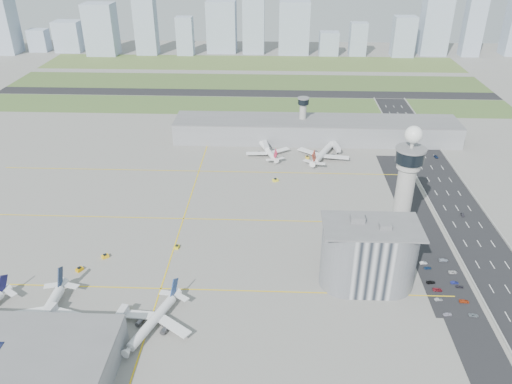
{
  "coord_description": "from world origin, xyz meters",
  "views": [
    {
      "loc": [
        9.91,
        -203.69,
        144.21
      ],
      "look_at": [
        0.0,
        35.0,
        15.0
      ],
      "focal_mm": 35.0,
      "sensor_mm": 36.0,
      "label": 1
    }
  ],
  "objects_px": {
    "jet_bridge_near_1": "(35,331)",
    "car_lot_7": "(464,301)",
    "jet_bridge_far_1": "(333,145)",
    "car_lot_11": "(444,260)",
    "jet_bridge_near_2": "(111,333)",
    "car_lot_5": "(423,263)",
    "tug_2": "(105,256)",
    "car_lot_0": "(448,314)",
    "car_lot_2": "(437,290)",
    "car_lot_8": "(460,287)",
    "secondary_tower": "(303,115)",
    "jet_bridge_far_0": "(264,143)",
    "car_lot_1": "(439,299)",
    "car_hw_4": "(399,126)",
    "tug_0": "(79,269)",
    "car_lot_4": "(428,268)",
    "car_lot_10": "(453,272)",
    "car_lot_6": "(474,315)",
    "tug_5": "(307,157)",
    "airplane_far_b": "(324,149)",
    "airplane_far_a": "(268,147)",
    "car_hw_2": "(436,157)",
    "admin_building": "(368,255)",
    "tug_4": "(275,180)",
    "tug_1": "(125,309)",
    "car_lot_9": "(454,283)",
    "control_tower": "(406,185)",
    "airplane_near_c": "(152,317)",
    "car_lot_3": "(431,282)"
  },
  "relations": [
    {
      "from": "jet_bridge_near_1",
      "to": "car_lot_7",
      "type": "relative_size",
      "value": 3.29
    },
    {
      "from": "jet_bridge_far_1",
      "to": "car_lot_11",
      "type": "relative_size",
      "value": 3.16
    },
    {
      "from": "jet_bridge_near_2",
      "to": "car_lot_5",
      "type": "relative_size",
      "value": 3.8
    },
    {
      "from": "jet_bridge_near_2",
      "to": "tug_2",
      "type": "distance_m",
      "value": 56.57
    },
    {
      "from": "car_lot_5",
      "to": "car_lot_0",
      "type": "bearing_deg",
      "value": 172.65
    },
    {
      "from": "car_lot_2",
      "to": "car_lot_8",
      "type": "height_order",
      "value": "car_lot_2"
    },
    {
      "from": "secondary_tower",
      "to": "jet_bridge_far_0",
      "type": "height_order",
      "value": "secondary_tower"
    },
    {
      "from": "car_lot_1",
      "to": "car_hw_4",
      "type": "distance_m",
      "value": 212.22
    },
    {
      "from": "jet_bridge_far_0",
      "to": "car_lot_0",
      "type": "height_order",
      "value": "jet_bridge_far_0"
    },
    {
      "from": "jet_bridge_far_1",
      "to": "car_hw_4",
      "type": "bearing_deg",
      "value": 118.59
    },
    {
      "from": "car_lot_7",
      "to": "car_lot_8",
      "type": "distance_m",
      "value": 10.02
    },
    {
      "from": "tug_0",
      "to": "car_lot_4",
      "type": "height_order",
      "value": "tug_0"
    },
    {
      "from": "car_lot_4",
      "to": "car_lot_10",
      "type": "distance_m",
      "value": 11.29
    },
    {
      "from": "car_lot_6",
      "to": "car_lot_7",
      "type": "height_order",
      "value": "car_lot_7"
    },
    {
      "from": "tug_5",
      "to": "car_lot_11",
      "type": "relative_size",
      "value": 0.79
    },
    {
      "from": "airplane_far_b",
      "to": "car_hw_4",
      "type": "distance_m",
      "value": 90.33
    },
    {
      "from": "airplane_far_a",
      "to": "airplane_far_b",
      "type": "xyz_separation_m",
      "value": [
        38.9,
        -3.41,
        0.9
      ]
    },
    {
      "from": "secondary_tower",
      "to": "jet_bridge_far_0",
      "type": "xyz_separation_m",
      "value": [
        -28.0,
        -18.0,
        -15.95
      ]
    },
    {
      "from": "airplane_far_b",
      "to": "car_hw_2",
      "type": "height_order",
      "value": "airplane_far_b"
    },
    {
      "from": "tug_2",
      "to": "car_lot_10",
      "type": "xyz_separation_m",
      "value": [
        166.15,
        -5.37,
        -0.4
      ]
    },
    {
      "from": "car_lot_4",
      "to": "car_lot_10",
      "type": "xyz_separation_m",
      "value": [
        10.94,
        -2.79,
        -0.02
      ]
    },
    {
      "from": "jet_bridge_far_0",
      "to": "car_lot_5",
      "type": "distance_m",
      "value": 159.98
    },
    {
      "from": "car_lot_5",
      "to": "car_lot_7",
      "type": "height_order",
      "value": "car_lot_7"
    },
    {
      "from": "admin_building",
      "to": "car_lot_4",
      "type": "height_order",
      "value": "admin_building"
    },
    {
      "from": "tug_4",
      "to": "car_lot_8",
      "type": "height_order",
      "value": "tug_4"
    },
    {
      "from": "airplane_far_b",
      "to": "car_lot_5",
      "type": "height_order",
      "value": "airplane_far_b"
    },
    {
      "from": "tug_1",
      "to": "car_lot_11",
      "type": "distance_m",
      "value": 150.34
    },
    {
      "from": "secondary_tower",
      "to": "car_lot_9",
      "type": "height_order",
      "value": "secondary_tower"
    },
    {
      "from": "control_tower",
      "to": "tug_4",
      "type": "xyz_separation_m",
      "value": [
        -61.48,
        69.59,
        -34.05
      ]
    },
    {
      "from": "car_lot_1",
      "to": "control_tower",
      "type": "bearing_deg",
      "value": 4.91
    },
    {
      "from": "airplane_near_c",
      "to": "jet_bridge_near_2",
      "type": "distance_m",
      "value": 16.69
    },
    {
      "from": "car_lot_6",
      "to": "car_lot_10",
      "type": "relative_size",
      "value": 0.96
    },
    {
      "from": "car_lot_4",
      "to": "car_lot_7",
      "type": "relative_size",
      "value": 0.81
    },
    {
      "from": "car_lot_3",
      "to": "airplane_far_a",
      "type": "bearing_deg",
      "value": 19.57
    },
    {
      "from": "tug_4",
      "to": "car_lot_8",
      "type": "distance_m",
      "value": 131.23
    },
    {
      "from": "jet_bridge_far_0",
      "to": "car_lot_11",
      "type": "bearing_deg",
      "value": 23.66
    },
    {
      "from": "admin_building",
      "to": "tug_2",
      "type": "xyz_separation_m",
      "value": [
        -124.05,
        14.23,
        -14.33
      ]
    },
    {
      "from": "car_lot_7",
      "to": "car_lot_9",
      "type": "height_order",
      "value": "car_lot_7"
    },
    {
      "from": "airplane_far_b",
      "to": "jet_bridge_near_2",
      "type": "height_order",
      "value": "airplane_far_b"
    },
    {
      "from": "jet_bridge_near_1",
      "to": "car_lot_6",
      "type": "bearing_deg",
      "value": -73.95
    },
    {
      "from": "tug_2",
      "to": "jet_bridge_far_0",
      "type": "bearing_deg",
      "value": 114.88
    },
    {
      "from": "jet_bridge_far_0",
      "to": "car_lot_5",
      "type": "height_order",
      "value": "jet_bridge_far_0"
    },
    {
      "from": "jet_bridge_far_1",
      "to": "car_lot_4",
      "type": "relative_size",
      "value": 4.03
    },
    {
      "from": "tug_5",
      "to": "car_lot_2",
      "type": "height_order",
      "value": "tug_5"
    },
    {
      "from": "airplane_near_c",
      "to": "tug_0",
      "type": "height_order",
      "value": "airplane_near_c"
    },
    {
      "from": "car_lot_2",
      "to": "car_lot_6",
      "type": "bearing_deg",
      "value": -142.56
    },
    {
      "from": "tug_5",
      "to": "car_lot_3",
      "type": "xyz_separation_m",
      "value": [
        49.45,
        -134.3,
        -0.42
      ]
    },
    {
      "from": "car_lot_7",
      "to": "car_hw_2",
      "type": "height_order",
      "value": "car_hw_2"
    },
    {
      "from": "tug_1",
      "to": "car_lot_6",
      "type": "bearing_deg",
      "value": -115.31
    },
    {
      "from": "jet_bridge_near_2",
      "to": "car_lot_8",
      "type": "relative_size",
      "value": 4.2
    }
  ]
}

